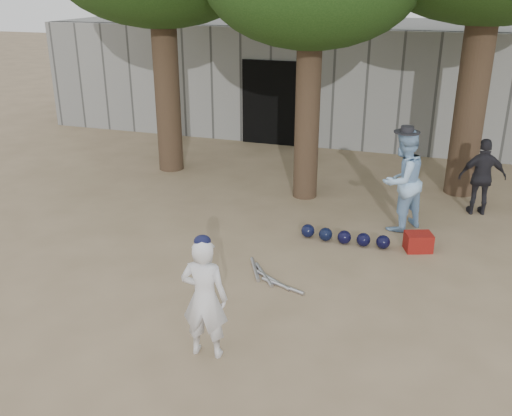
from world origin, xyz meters
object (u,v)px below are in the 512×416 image
(boy_player, at_px, (205,298))
(spectator_dark, at_px, (482,177))
(spectator_blue, at_px, (402,181))
(red_bag, at_px, (418,242))

(boy_player, relative_size, spectator_dark, 1.03)
(boy_player, relative_size, spectator_blue, 0.84)
(spectator_blue, relative_size, spectator_dark, 1.23)
(spectator_dark, distance_m, red_bag, 2.29)
(boy_player, height_order, spectator_blue, spectator_blue)
(spectator_blue, xyz_separation_m, spectator_dark, (1.37, 1.17, -0.17))
(spectator_blue, distance_m, red_bag, 1.17)
(boy_player, distance_m, spectator_blue, 4.82)
(boy_player, height_order, spectator_dark, boy_player)
(boy_player, bearing_deg, spectator_dark, -124.39)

